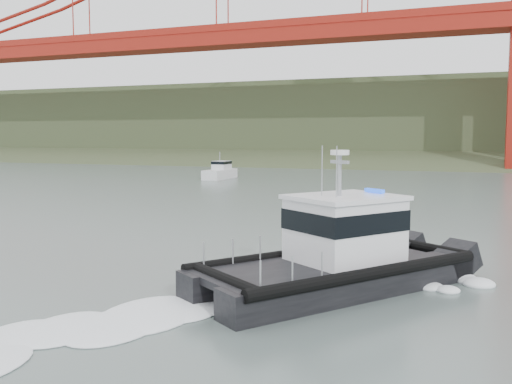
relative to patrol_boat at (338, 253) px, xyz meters
The scene contains 4 objects.
ground 8.12m from the patrol_boat, behind, with size 400.00×400.00×0.00m, color slate.
headlands 125.33m from the patrol_boat, 93.67° to the left, with size 500.00×105.36×27.12m.
patrol_boat is the anchor object (origin of this frame).
motorboat 52.11m from the patrol_boat, 119.07° to the left, with size 2.13×6.32×3.47m.
Camera 1 is at (12.32, -18.51, 5.25)m, focal length 40.00 mm.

